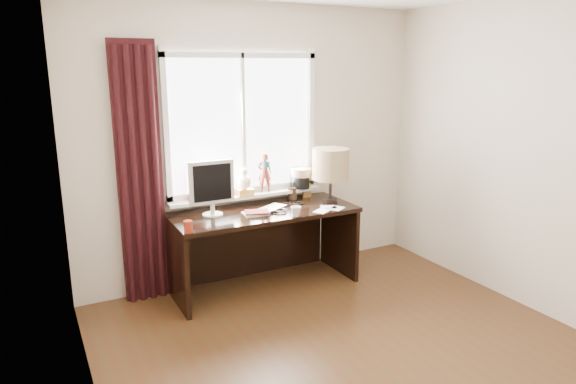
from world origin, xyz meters
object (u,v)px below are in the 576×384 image
mug (296,211)px  monitor (212,185)px  desk (260,233)px  table_lamp (331,165)px  laptop (270,209)px  red_cup (188,227)px

mug → monitor: size_ratio=0.19×
desk → table_lamp: table_lamp is taller
laptop → red_cup: bearing=168.9°
monitor → table_lamp: size_ratio=0.94×
laptop → mug: size_ratio=3.69×
laptop → mug: (0.12, -0.27, 0.03)m
red_cup → mug: bearing=0.0°
table_lamp → monitor: bearing=176.4°
laptop → mug: 0.30m
mug → table_lamp: 0.68m
laptop → monitor: size_ratio=0.71×
desk → monitor: bearing=-175.6°
mug → red_cup: (-0.97, 0.00, 0.00)m
laptop → monitor: bearing=141.2°
monitor → laptop: bearing=-10.1°
red_cup → monitor: bearing=47.5°
laptop → monitor: (-0.52, 0.09, 0.26)m
mug → monitor: (-0.64, 0.36, 0.23)m
red_cup → table_lamp: 1.56m
monitor → desk: bearing=4.4°
laptop → desk: (-0.05, 0.13, -0.26)m
desk → table_lamp: size_ratio=3.27×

